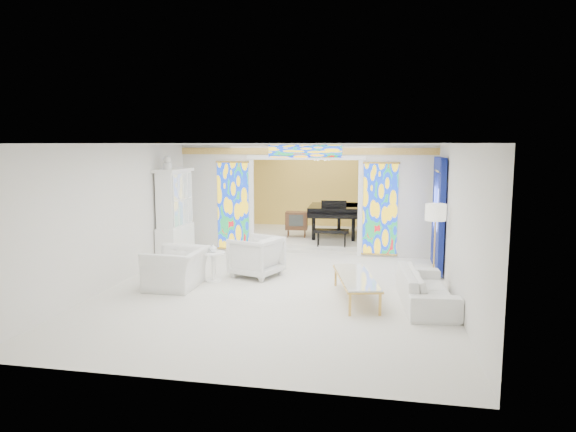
% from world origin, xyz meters
% --- Properties ---
extents(floor, '(12.00, 12.00, 0.00)m').
position_xyz_m(floor, '(0.00, 0.00, 0.00)').
color(floor, silver).
rests_on(floor, ground).
extents(ceiling, '(7.00, 12.00, 0.02)m').
position_xyz_m(ceiling, '(0.00, 0.00, 3.00)').
color(ceiling, white).
rests_on(ceiling, wall_back).
extents(wall_back, '(7.00, 0.02, 3.00)m').
position_xyz_m(wall_back, '(0.00, 6.00, 1.50)').
color(wall_back, silver).
rests_on(wall_back, floor).
extents(wall_front, '(7.00, 0.02, 3.00)m').
position_xyz_m(wall_front, '(0.00, -6.00, 1.50)').
color(wall_front, silver).
rests_on(wall_front, floor).
extents(wall_left, '(0.02, 12.00, 3.00)m').
position_xyz_m(wall_left, '(-3.50, 0.00, 1.50)').
color(wall_left, silver).
rests_on(wall_left, floor).
extents(wall_right, '(0.02, 12.00, 3.00)m').
position_xyz_m(wall_right, '(3.50, 0.00, 1.50)').
color(wall_right, silver).
rests_on(wall_right, floor).
extents(partition_wall, '(7.00, 0.22, 3.00)m').
position_xyz_m(partition_wall, '(0.00, 2.00, 1.65)').
color(partition_wall, silver).
rests_on(partition_wall, floor).
extents(stained_glass_left, '(0.90, 0.04, 2.40)m').
position_xyz_m(stained_glass_left, '(-2.03, 1.89, 1.30)').
color(stained_glass_left, gold).
rests_on(stained_glass_left, partition_wall).
extents(stained_glass_right, '(0.90, 0.04, 2.40)m').
position_xyz_m(stained_glass_right, '(2.03, 1.89, 1.30)').
color(stained_glass_right, gold).
rests_on(stained_glass_right, partition_wall).
extents(stained_glass_transom, '(2.00, 0.04, 0.34)m').
position_xyz_m(stained_glass_transom, '(0.00, 1.89, 2.82)').
color(stained_glass_transom, gold).
rests_on(stained_glass_transom, partition_wall).
extents(alcove_platform, '(6.80, 3.80, 0.18)m').
position_xyz_m(alcove_platform, '(0.00, 4.10, 0.09)').
color(alcove_platform, silver).
rests_on(alcove_platform, floor).
extents(gold_curtain_back, '(6.70, 0.10, 2.90)m').
position_xyz_m(gold_curtain_back, '(0.00, 5.88, 1.50)').
color(gold_curtain_back, gold).
rests_on(gold_curtain_back, wall_back).
extents(chandelier, '(0.48, 0.48, 0.30)m').
position_xyz_m(chandelier, '(0.20, 4.00, 2.55)').
color(chandelier, gold).
rests_on(chandelier, ceiling).
extents(blue_drapes, '(0.14, 1.85, 2.65)m').
position_xyz_m(blue_drapes, '(3.40, 0.70, 1.58)').
color(blue_drapes, navy).
rests_on(blue_drapes, wall_right).
extents(china_cabinet, '(0.56, 1.46, 2.72)m').
position_xyz_m(china_cabinet, '(-3.22, 0.60, 1.17)').
color(china_cabinet, white).
rests_on(china_cabinet, floor).
extents(armchair_left, '(1.10, 1.26, 0.82)m').
position_xyz_m(armchair_left, '(-2.12, -1.92, 0.41)').
color(armchair_left, white).
rests_on(armchair_left, floor).
extents(armchair_right, '(1.29, 1.28, 0.92)m').
position_xyz_m(armchair_right, '(-0.71, -0.69, 0.46)').
color(armchair_right, white).
rests_on(armchair_right, floor).
extents(sofa, '(1.08, 2.32, 0.66)m').
position_xyz_m(sofa, '(2.95, -2.17, 0.33)').
color(sofa, silver).
rests_on(sofa, floor).
extents(side_table, '(0.67, 0.67, 0.66)m').
position_xyz_m(side_table, '(-1.52, -1.31, 0.43)').
color(side_table, white).
rests_on(side_table, floor).
extents(vase, '(0.21, 0.21, 0.18)m').
position_xyz_m(vase, '(-1.52, -1.31, 0.75)').
color(vase, white).
rests_on(vase, side_table).
extents(coffee_table, '(1.10, 2.18, 0.47)m').
position_xyz_m(coffee_table, '(1.64, -2.07, 0.43)').
color(coffee_table, white).
rests_on(coffee_table, floor).
extents(floor_lamp, '(0.45, 0.45, 1.77)m').
position_xyz_m(floor_lamp, '(3.20, -0.84, 1.51)').
color(floor_lamp, gold).
rests_on(floor_lamp, floor).
extents(grand_piano, '(1.91, 3.00, 1.18)m').
position_xyz_m(grand_piano, '(0.77, 3.95, 0.97)').
color(grand_piano, black).
rests_on(grand_piano, alcove_platform).
extents(tv_console, '(0.71, 0.52, 0.78)m').
position_xyz_m(tv_console, '(-0.51, 3.51, 0.68)').
color(tv_console, '#57311F').
rests_on(tv_console, alcove_platform).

